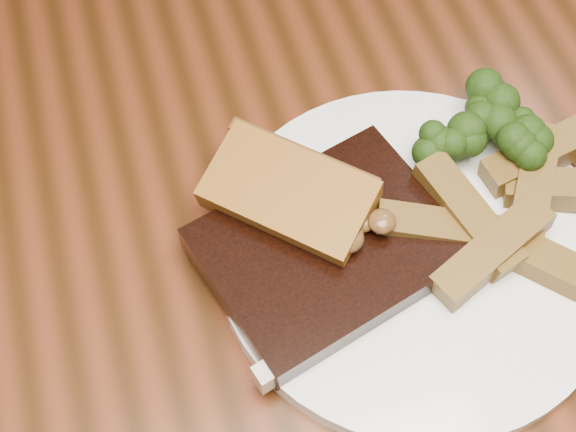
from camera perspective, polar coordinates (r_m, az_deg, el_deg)
name	(u,v)px	position (r m, az deg, el deg)	size (l,w,h in m)	color
dining_table	(293,282)	(0.68, 0.34, -4.73)	(1.60, 0.90, 0.75)	#512210
plate	(413,252)	(0.59, 8.88, -2.53)	(0.29, 0.29, 0.01)	white
steak	(328,248)	(0.56, 2.90, -2.32)	(0.17, 0.13, 0.02)	black
steak_bone	(355,323)	(0.54, 4.77, -7.61)	(0.15, 0.01, 0.02)	beige
mushroom_pile	(347,221)	(0.54, 4.21, -0.38)	(0.07, 0.07, 0.03)	brown
garlic_bread	(289,209)	(0.58, 0.07, 0.47)	(0.12, 0.06, 0.03)	#98561B
potato_wedges	(524,224)	(0.60, 16.45, -0.56)	(0.13, 0.13, 0.02)	brown
broccoli_cluster	(480,142)	(0.62, 13.50, 5.12)	(0.08, 0.08, 0.04)	#1C390C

